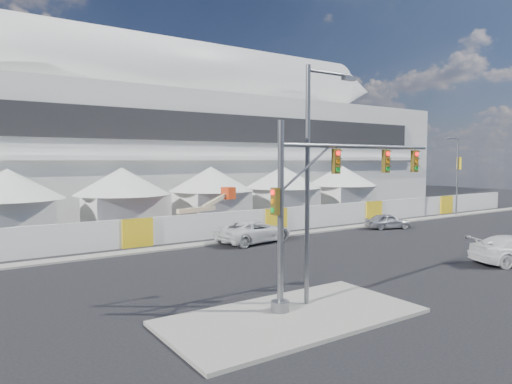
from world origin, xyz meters
TOP-DOWN VIEW (x-y plane):
  - ground at (0.00, 0.00)m, footprint 160.00×160.00m
  - median_island at (-6.00, -3.00)m, footprint 10.00×5.00m
  - far_curb at (20.00, 12.50)m, footprint 80.00×1.20m
  - stadium at (8.71, 41.50)m, footprint 80.00×24.80m
  - tent_row at (0.50, 24.00)m, footprint 53.40×8.40m
  - hoarding_fence at (6.00, 14.50)m, footprint 70.00×0.25m
  - scaffold_tower at (46.00, 36.00)m, footprint 4.40×4.40m
  - sedan_silver at (15.27, 10.31)m, footprint 2.80×4.25m
  - pickup_curb at (1.75, 11.31)m, footprint 3.72×6.38m
  - lot_car_a at (13.59, 17.69)m, footprint 1.73×4.76m
  - lot_car_c at (-7.79, 19.44)m, footprint 2.61×4.69m
  - traffic_mast at (-4.25, -2.41)m, footprint 9.14×0.72m
  - streetlight_median at (-4.41, -2.24)m, footprint 2.69×0.27m
  - streetlight_curb at (28.86, 12.50)m, footprint 2.54×0.57m
  - boom_lift at (-0.76, 16.32)m, footprint 7.57×2.63m

SIDE VIEW (x-z plane):
  - ground at x=0.00m, z-range 0.00..0.00m
  - far_curb at x=20.00m, z-range 0.00..0.12m
  - median_island at x=-6.00m, z-range 0.00..0.15m
  - lot_car_c at x=-7.79m, z-range 0.00..1.29m
  - sedan_silver at x=15.27m, z-range 0.00..1.35m
  - lot_car_a at x=13.59m, z-range 0.00..1.56m
  - pickup_curb at x=1.75m, z-range 0.00..1.67m
  - hoarding_fence at x=6.00m, z-range 0.00..2.00m
  - boom_lift at x=-0.76m, z-range -0.86..2.87m
  - tent_row at x=0.50m, z-range 0.45..5.85m
  - traffic_mast at x=-4.25m, z-range 0.53..7.96m
  - streetlight_curb at x=28.86m, z-range 0.69..9.26m
  - streetlight_median at x=-4.41m, z-range 0.87..10.58m
  - scaffold_tower at x=46.00m, z-range 0.00..12.00m
  - stadium at x=8.71m, z-range -1.54..20.44m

